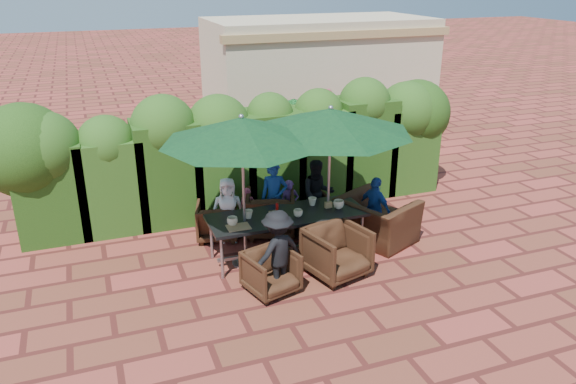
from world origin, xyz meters
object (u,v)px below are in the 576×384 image
object	(u,v)px
chair_far_left	(217,219)
dining_table	(287,218)
umbrella_left	(242,130)
chair_near_right	(337,250)
chair_far_right	(309,210)
chair_far_mid	(270,211)
umbrella_right	(330,121)
chair_end_right	(377,213)
chair_near_left	(271,270)

from	to	relation	value
chair_far_left	dining_table	bearing A→B (deg)	146.74
dining_table	umbrella_left	world-z (taller)	umbrella_left
chair_far_left	chair_near_right	world-z (taller)	chair_near_right
chair_far_left	chair_far_right	xyz separation A→B (m)	(1.67, -0.17, -0.01)
dining_table	chair_far_mid	bearing A→B (deg)	89.46
umbrella_right	chair_end_right	distance (m)	1.92
umbrella_right	chair_far_left	bearing A→B (deg)	149.00
umbrella_left	chair_far_mid	bearing A→B (deg)	51.03
umbrella_right	chair_far_right	xyz separation A→B (m)	(0.00, 0.83, -1.86)
chair_near_left	chair_near_right	xyz separation A→B (m)	(1.11, 0.12, 0.08)
chair_end_right	chair_near_left	bearing A→B (deg)	88.57
chair_near_left	chair_end_right	size ratio (longest dim) A/B	0.58
dining_table	chair_far_left	size ratio (longest dim) A/B	3.60
chair_far_left	chair_far_right	world-z (taller)	chair_far_left
chair_far_right	umbrella_left	bearing A→B (deg)	33.26
chair_near_left	chair_end_right	world-z (taller)	chair_end_right
umbrella_left	chair_far_mid	size ratio (longest dim) A/B	2.86
chair_far_left	chair_end_right	world-z (taller)	chair_end_right
dining_table	chair_far_left	bearing A→B (deg)	131.42
chair_near_left	chair_far_mid	bearing A→B (deg)	55.59
umbrella_left	chair_far_mid	world-z (taller)	umbrella_left
chair_near_left	umbrella_left	bearing A→B (deg)	80.70
umbrella_right	chair_end_right	size ratio (longest dim) A/B	2.20
chair_near_left	chair_near_right	distance (m)	1.12
dining_table	chair_far_mid	world-z (taller)	chair_far_mid
chair_far_mid	chair_end_right	bearing A→B (deg)	170.08
chair_near_right	chair_end_right	bearing A→B (deg)	20.61
umbrella_left	chair_end_right	xyz separation A→B (m)	(2.36, -0.02, -1.69)
chair_far_left	chair_near_right	distance (m)	2.38
chair_far_left	chair_far_right	bearing A→B (deg)	-170.58
dining_table	umbrella_left	bearing A→B (deg)	-179.20
umbrella_left	dining_table	bearing A→B (deg)	0.80
umbrella_right	dining_table	bearing A→B (deg)	-176.37
chair_near_left	chair_end_right	xyz separation A→B (m)	(2.25, 0.94, 0.18)
umbrella_right	chair_end_right	world-z (taller)	umbrella_right
dining_table	chair_near_right	distance (m)	1.02
chair_far_left	chair_near_right	size ratio (longest dim) A/B	0.83
umbrella_left	chair_near_left	xyz separation A→B (m)	(0.11, -0.96, -1.86)
umbrella_left	umbrella_right	bearing A→B (deg)	2.24
umbrella_right	umbrella_left	bearing A→B (deg)	-177.76
umbrella_right	chair_far_mid	bearing A→B (deg)	131.04
dining_table	chair_end_right	xyz separation A→B (m)	(1.64, -0.03, -0.15)
umbrella_left	chair_near_left	size ratio (longest dim) A/B	3.53
umbrella_left	chair_end_right	bearing A→B (deg)	-0.39
dining_table	umbrella_right	xyz separation A→B (m)	(0.74, 0.05, 1.54)
chair_far_left	chair_near_left	world-z (taller)	chair_far_left
chair_far_right	chair_near_right	bearing A→B (deg)	84.14
umbrella_right	chair_near_right	world-z (taller)	umbrella_right
chair_far_mid	chair_near_left	world-z (taller)	chair_far_mid
chair_far_mid	chair_near_right	xyz separation A→B (m)	(0.50, -1.74, -0.00)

